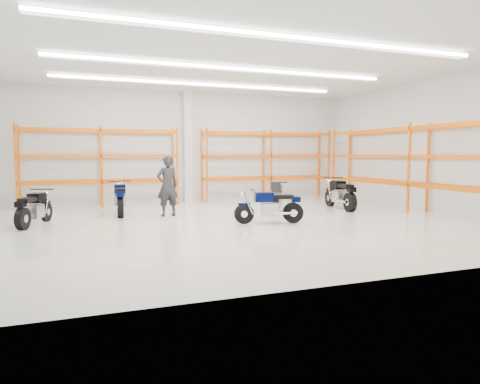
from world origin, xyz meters
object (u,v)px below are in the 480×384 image
object	(u,v)px
motorcycle_back_d	(341,195)
motorcycle_main	(272,207)
structural_column	(188,147)
motorcycle_back_b	(120,199)
motorcycle_back_a	(33,209)
standing_man	(168,186)
motorcycle_back_c	(277,197)

from	to	relation	value
motorcycle_back_d	motorcycle_main	bearing A→B (deg)	-151.34
structural_column	motorcycle_back_b	bearing A→B (deg)	-134.81
motorcycle_back_a	motorcycle_back_b	distance (m)	2.79
motorcycle_back_b	structural_column	distance (m)	4.55
motorcycle_main	standing_man	size ratio (longest dim) A/B	1.02
motorcycle_back_b	motorcycle_back_c	bearing A→B (deg)	-10.33
standing_man	motorcycle_back_d	bearing A→B (deg)	164.49
motorcycle_main	motorcycle_back_c	size ratio (longest dim) A/B	1.03
motorcycle_back_d	structural_column	bearing A→B (deg)	136.45
motorcycle_back_c	motorcycle_back_b	bearing A→B (deg)	169.67
motorcycle_back_b	motorcycle_back_d	bearing A→B (deg)	-9.85
motorcycle_back_a	motorcycle_back_b	xyz separation A→B (m)	(2.40, 1.42, 0.05)
motorcycle_back_a	motorcycle_back_c	bearing A→B (deg)	3.69
motorcycle_main	motorcycle_back_b	bearing A→B (deg)	140.06
motorcycle_main	motorcycle_back_a	distance (m)	6.53
motorcycle_back_a	structural_column	bearing A→B (deg)	39.41
standing_man	motorcycle_back_a	bearing A→B (deg)	-1.98
motorcycle_main	motorcycle_back_b	distance (m)	5.06
motorcycle_back_b	motorcycle_back_d	distance (m)	7.56
motorcycle_back_d	structural_column	world-z (taller)	structural_column
motorcycle_back_c	standing_man	distance (m)	3.78
motorcycle_main	motorcycle_back_c	world-z (taller)	motorcycle_back_c
motorcycle_main	standing_man	bearing A→B (deg)	135.75
structural_column	motorcycle_back_d	bearing A→B (deg)	-43.55
standing_man	structural_column	bearing A→B (deg)	-123.53
motorcycle_back_a	motorcycle_back_b	bearing A→B (deg)	30.68
motorcycle_back_a	structural_column	world-z (taller)	structural_column
motorcycle_back_a	motorcycle_back_c	xyz separation A→B (m)	(7.53, 0.49, 0.05)
standing_man	structural_column	world-z (taller)	structural_column
standing_man	structural_column	distance (m)	4.31
motorcycle_back_a	motorcycle_back_d	distance (m)	9.85
motorcycle_back_d	motorcycle_back_a	bearing A→B (deg)	-179.26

